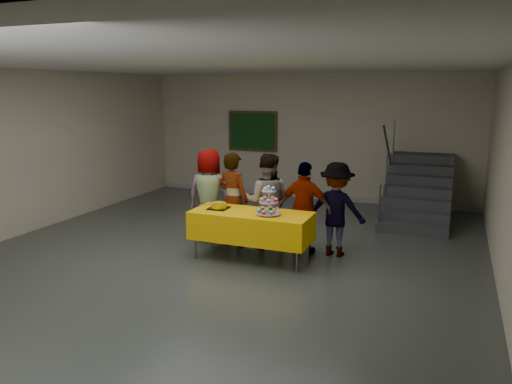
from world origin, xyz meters
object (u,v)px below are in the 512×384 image
bear_cake (219,205)px  staircase (419,194)px  schoolchild_e (336,209)px  schoolchild_b (233,200)px  bake_table (251,225)px  noticeboard (253,131)px  schoolchild_a (209,195)px  cupcake_stand (269,204)px  schoolchild_c (267,201)px  schoolchild_d (305,209)px

bear_cake → staircase: (2.80, 3.79, -0.34)m
schoolchild_e → schoolchild_b: bearing=8.3°
bake_table → noticeboard: 5.11m
schoolchild_a → schoolchild_e: (2.27, 0.00, -0.05)m
staircase → noticeboard: bearing=168.5°
cupcake_stand → schoolchild_e: schoolchild_e is taller
schoolchild_a → schoolchild_b: (0.55, -0.19, -0.00)m
bake_table → noticeboard: (-1.87, 4.64, 1.04)m
bake_table → cupcake_stand: (0.31, -0.06, 0.38)m
cupcake_stand → noticeboard: size_ratio=0.34×
staircase → schoolchild_c: bearing=-125.1°
schoolchild_a → noticeboard: (-0.77, 3.92, 0.79)m
cupcake_stand → schoolchild_b: bearing=145.7°
cupcake_stand → schoolchild_a: size_ratio=0.27×
noticeboard → staircase: bearing=-11.5°
schoolchild_c → schoolchild_d: (0.69, -0.10, -0.05)m
schoolchild_e → staircase: staircase is taller
noticeboard → schoolchild_d: bearing=-57.8°
schoolchild_b → schoolchild_d: 1.25m
bake_table → schoolchild_b: schoolchild_b is taller
staircase → cupcake_stand: bearing=-116.4°
schoolchild_b → schoolchild_d: bearing=-165.4°
bake_table → schoolchild_e: (1.18, 0.72, 0.20)m
bake_table → schoolchild_d: size_ratio=1.24×
schoolchild_a → schoolchild_e: bearing=175.7°
bake_table → noticeboard: size_ratio=1.45×
schoolchild_c → cupcake_stand: bearing=98.6°
cupcake_stand → schoolchild_b: size_ratio=0.27×
schoolchild_b → schoolchild_d: (1.25, 0.03, -0.05)m
bake_table → schoolchild_c: 0.69m
cupcake_stand → schoolchild_b: 1.05m
cupcake_stand → schoolchild_e: 1.18m
cupcake_stand → staircase: (1.92, 3.86, -0.45)m
staircase → schoolchild_e: bearing=-108.8°
schoolchild_a → schoolchild_d: 1.80m
bake_table → schoolchild_a: schoolchild_a is taller
schoolchild_b → bear_cake: bearing=101.3°
schoolchild_e → cupcake_stand: bearing=43.8°
schoolchild_e → staircase: 3.27m
schoolchild_a → noticeboard: noticeboard is taller
bake_table → schoolchild_e: 1.39m
schoolchild_c → noticeboard: size_ratio=1.24×
bake_table → noticeboard: noticeboard is taller
schoolchild_c → schoolchild_e: schoolchild_c is taller
schoolchild_c → schoolchild_b: bearing=-1.8°
bear_cake → staircase: size_ratio=0.15×
bear_cake → noticeboard: (-1.30, 4.62, 0.77)m
bake_table → noticeboard: bearing=111.9°
schoolchild_c → schoolchild_d: bearing=157.9°
bear_cake → noticeboard: bearing=105.7°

